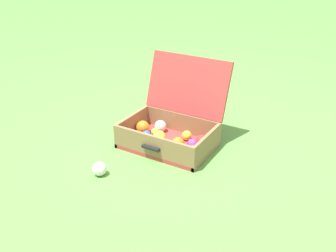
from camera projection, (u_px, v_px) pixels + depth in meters
ground_plane at (182, 149)px, 2.22m from camera, size 16.00×16.00×0.00m
open_suitcase at (172, 127)px, 2.24m from camera, size 0.53×0.50×0.48m
stray_ball_on_grass at (99, 169)px, 1.96m from camera, size 0.07×0.07×0.07m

